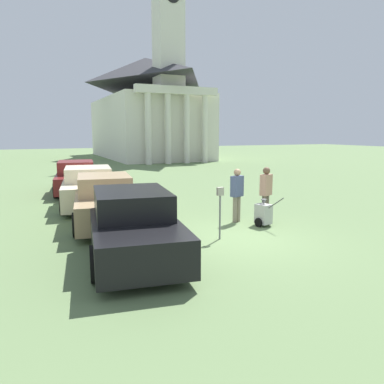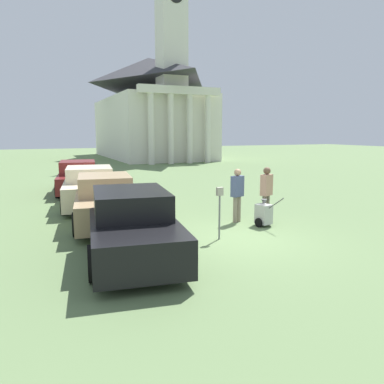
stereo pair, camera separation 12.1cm
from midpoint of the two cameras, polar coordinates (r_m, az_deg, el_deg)
The scene contains 10 objects.
ground_plane at distance 10.30m, azimuth 5.85°, elevation -7.10°, with size 120.00×120.00×0.00m, color #607A4C.
parked_car_black at distance 9.05m, azimuth -9.62°, elevation -4.77°, with size 2.56×5.47×1.55m.
parked_car_tan at distance 12.14m, azimuth -13.48°, elevation -1.35°, with size 2.40×4.96×1.55m.
parked_car_cream at distance 15.21m, azimuth -15.71°, elevation 0.64°, with size 2.55×5.11×1.53m.
parked_car_maroon at distance 18.82m, azimuth -17.38°, elevation 2.08°, with size 2.45×5.08×1.51m.
parking_meter at distance 10.01m, azimuth 3.96°, elevation -1.74°, with size 0.18×0.09×1.42m.
person_worker at distance 12.01m, azimuth 6.57°, elevation 0.02°, with size 0.47×0.35×1.72m.
person_supervisor at distance 12.24m, azimuth 10.92°, elevation 0.23°, with size 0.47×0.37×1.76m.
equipment_cart at distance 11.69m, azimuth 10.54°, elevation -3.28°, with size 0.52×1.00×1.00m.
church at distance 42.83m, azimuth -6.91°, elevation 13.06°, with size 9.37×18.74×23.50m.
Camera 1 is at (-5.03, -8.52, 2.88)m, focal length 35.00 mm.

